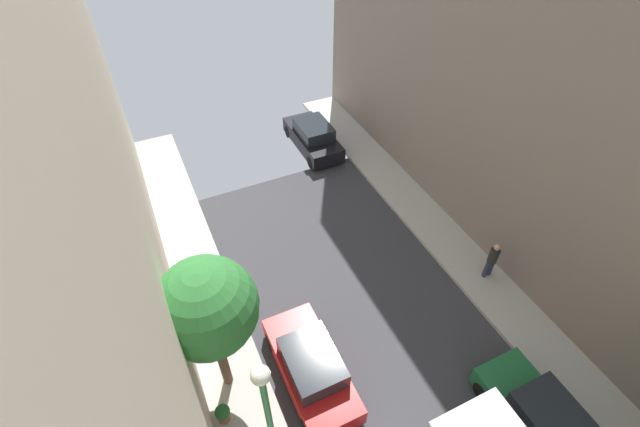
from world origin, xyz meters
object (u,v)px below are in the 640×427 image
object	(u,v)px
lamp_post	(267,407)
parked_car_right_3	(313,137)
potted_plant_2	(191,303)
parked_car_left_3	(311,367)
street_tree_0	(207,308)
pedestrian	(492,259)
parked_car_right_2	(544,423)
potted_plant_0	(223,413)

from	to	relation	value
lamp_post	parked_car_right_3	bearing A→B (deg)	61.87
potted_plant_2	lamp_post	distance (m)	6.81
parked_car_left_3	lamp_post	bearing A→B (deg)	-136.01
street_tree_0	lamp_post	distance (m)	2.95
street_tree_0	lamp_post	world-z (taller)	street_tree_0
pedestrian	parked_car_left_3	bearing A→B (deg)	-173.52
parked_car_left_3	parked_car_right_2	bearing A→B (deg)	-39.24
parked_car_right_2	street_tree_0	xyz separation A→B (m)	(-7.89, 5.42, 3.44)
parked_car_right_2	lamp_post	world-z (taller)	lamp_post
parked_car_right_2	potted_plant_2	bearing A→B (deg)	134.10
parked_car_right_2	street_tree_0	distance (m)	10.17
parked_car_left_3	parked_car_right_3	bearing A→B (deg)	65.45
pedestrian	lamp_post	bearing A→B (deg)	-164.47
parked_car_left_3	potted_plant_0	xyz separation A→B (m)	(-2.94, -0.14, -0.17)
pedestrian	potted_plant_2	bearing A→B (deg)	163.26
lamp_post	potted_plant_0	bearing A→B (deg)	121.47
parked_car_right_3	potted_plant_2	world-z (taller)	parked_car_right_3
parked_car_left_3	lamp_post	size ratio (longest dim) A/B	0.80
parked_car_left_3	street_tree_0	size ratio (longest dim) A/B	0.77
parked_car_left_3	pedestrian	distance (m)	8.00
street_tree_0	potted_plant_2	world-z (taller)	street_tree_0
potted_plant_0	potted_plant_2	size ratio (longest dim) A/B	0.99
parked_car_right_2	potted_plant_0	distance (m)	9.37
pedestrian	parked_car_right_2	bearing A→B (deg)	-115.60
street_tree_0	potted_plant_2	xyz separation A→B (m)	(-0.43, 3.16, -3.61)
pedestrian	street_tree_0	xyz separation A→B (m)	(-10.43, 0.10, 3.09)
parked_car_right_2	pedestrian	bearing A→B (deg)	64.40
parked_car_right_3	potted_plant_0	distance (m)	14.58
pedestrian	street_tree_0	world-z (taller)	street_tree_0
potted_plant_0	street_tree_0	bearing A→B (deg)	68.54
potted_plant_2	parked_car_left_3	bearing A→B (deg)	-55.05
potted_plant_0	potted_plant_2	distance (m)	4.31
potted_plant_0	lamp_post	bearing A→B (deg)	-58.53
parked_car_left_3	street_tree_0	bearing A→B (deg)	157.98
parked_car_right_3	street_tree_0	size ratio (longest dim) A/B	0.77
parked_car_right_3	lamp_post	size ratio (longest dim) A/B	0.80
parked_car_right_2	street_tree_0	size ratio (longest dim) A/B	0.77
potted_plant_0	lamp_post	xyz separation A→B (m)	(1.04, -1.69, 3.06)
parked_car_left_3	lamp_post	distance (m)	3.92
parked_car_left_3	parked_car_right_2	size ratio (longest dim) A/B	1.00
pedestrian	potted_plant_2	size ratio (longest dim) A/B	2.33
parked_car_right_3	parked_car_right_2	bearing A→B (deg)	-90.00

